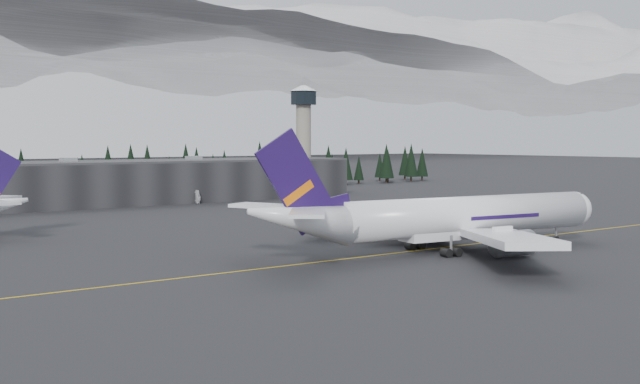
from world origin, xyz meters
TOP-DOWN VIEW (x-y plane):
  - ground at (0.00, 0.00)m, footprint 1400.00×1400.00m
  - taxiline at (0.00, -2.00)m, footprint 400.00×0.40m
  - terminal at (0.00, 125.00)m, footprint 160.00×30.00m
  - control_tower at (75.00, 128.00)m, footprint 10.00×10.00m
  - treeline at (0.00, 162.00)m, footprint 360.00×20.00m
  - jet_main at (5.39, -5.87)m, footprint 69.61×63.86m
  - gse_vehicle_b at (22.79, 109.20)m, footprint 4.19×1.96m

SIDE VIEW (x-z plane):
  - ground at x=0.00m, z-range 0.00..0.00m
  - taxiline at x=0.00m, z-range 0.00..0.02m
  - gse_vehicle_b at x=22.79m, z-range 0.00..1.39m
  - jet_main at x=5.39m, z-range -4.48..16.06m
  - terminal at x=0.00m, z-range 0.00..12.60m
  - treeline at x=0.00m, z-range 0.00..15.00m
  - control_tower at x=75.00m, z-range 4.56..42.26m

